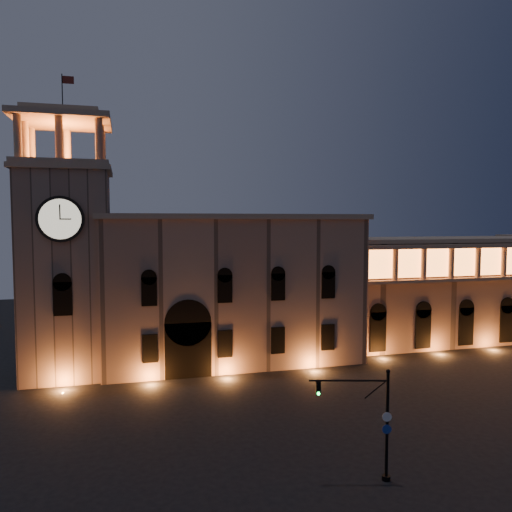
{
  "coord_description": "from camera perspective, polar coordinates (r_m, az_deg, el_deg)",
  "views": [
    {
      "loc": [
        -14.37,
        -36.49,
        16.78
      ],
      "look_at": [
        -0.51,
        16.0,
        12.99
      ],
      "focal_mm": 35.0,
      "sensor_mm": 36.0,
      "label": 1
    }
  ],
  "objects": [
    {
      "name": "ground",
      "position": [
        42.65,
        6.53,
        -19.2
      ],
      "size": [
        160.0,
        160.0,
        0.0
      ],
      "primitive_type": "plane",
      "color": "black",
      "rests_on": "ground"
    },
    {
      "name": "government_building",
      "position": [
        60.24,
        -2.89,
        -3.66
      ],
      "size": [
        30.8,
        12.8,
        17.6
      ],
      "color": "#8F6F5D",
      "rests_on": "ground"
    },
    {
      "name": "clock_tower",
      "position": [
        57.95,
        -20.82,
        -0.51
      ],
      "size": [
        9.8,
        9.8,
        32.4
      ],
      "color": "#8F6F5D",
      "rests_on": "ground"
    },
    {
      "name": "colonnade_wing",
      "position": [
        76.74,
        22.58,
        -3.39
      ],
      "size": [
        40.6,
        11.5,
        14.5
      ],
      "color": "#896958",
      "rests_on": "ground"
    },
    {
      "name": "traffic_light",
      "position": [
        34.66,
        13.25,
        -18.01
      ],
      "size": [
        5.2,
        1.63,
        7.34
      ],
      "rotation": [
        0.0,
        0.0,
        -0.26
      ],
      "color": "black",
      "rests_on": "ground"
    }
  ]
}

